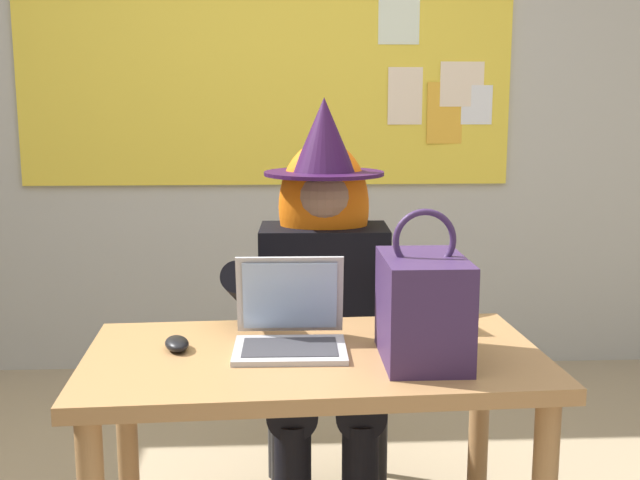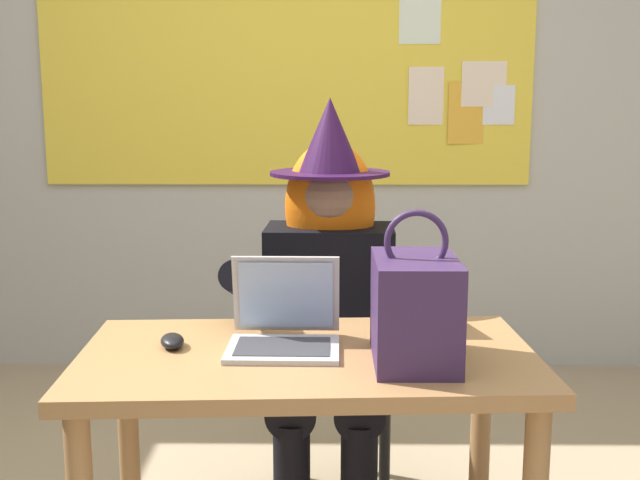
% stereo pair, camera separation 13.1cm
% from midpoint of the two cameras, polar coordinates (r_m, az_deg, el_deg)
% --- Properties ---
extents(wall_back_bulletin, '(6.11, 2.19, 2.75)m').
position_cam_midpoint_polar(wall_back_bulletin, '(3.91, -4.86, 10.54)').
color(wall_back_bulletin, '#B2B2AD').
rests_on(wall_back_bulletin, ground).
extents(desk_main, '(1.19, 0.69, 0.73)m').
position_cam_midpoint_polar(desk_main, '(2.04, -2.27, -11.20)').
color(desk_main, '#A37547').
rests_on(desk_main, ground).
extents(chair_at_desk, '(0.44, 0.44, 0.88)m').
position_cam_midpoint_polar(chair_at_desk, '(2.72, -1.25, -8.46)').
color(chair_at_desk, black).
rests_on(chair_at_desk, ground).
extents(person_costumed, '(0.60, 0.67, 1.37)m').
position_cam_midpoint_polar(person_costumed, '(2.53, -1.16, -3.41)').
color(person_costumed, black).
rests_on(person_costumed, ground).
extents(laptop, '(0.29, 0.27, 0.23)m').
position_cam_midpoint_polar(laptop, '(2.03, -4.08, -6.48)').
color(laptop, '#B7B7BC').
rests_on(laptop, desk_main).
extents(computer_mouse, '(0.08, 0.12, 0.03)m').
position_cam_midpoint_polar(computer_mouse, '(2.06, -12.28, -7.46)').
color(computer_mouse, black).
rests_on(computer_mouse, desk_main).
extents(handbag, '(0.20, 0.30, 0.38)m').
position_cam_midpoint_polar(handbag, '(1.92, 5.63, -4.93)').
color(handbag, '#38234C').
rests_on(handbag, desk_main).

